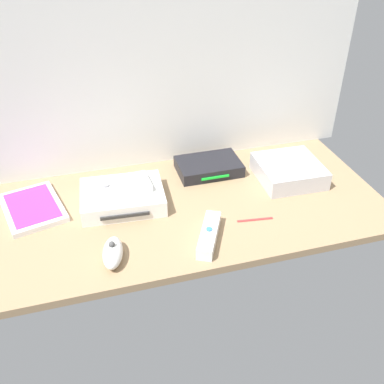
# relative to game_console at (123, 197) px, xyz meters

# --- Properties ---
(ground_plane) EXTENTS (1.00, 0.48, 0.02)m
(ground_plane) POSITION_rel_game_console_xyz_m (0.17, -0.05, -0.03)
(ground_plane) COLOR #9E7F5B
(ground_plane) RESTS_ON ground
(back_wall) EXTENTS (1.10, 0.01, 0.64)m
(back_wall) POSITION_rel_game_console_xyz_m (0.17, 0.19, 0.30)
(back_wall) COLOR white
(back_wall) RESTS_ON ground
(game_console) EXTENTS (0.22, 0.18, 0.04)m
(game_console) POSITION_rel_game_console_xyz_m (0.00, 0.00, 0.00)
(game_console) COLOR white
(game_console) RESTS_ON ground_plane
(mini_computer) EXTENTS (0.17, 0.17, 0.05)m
(mini_computer) POSITION_rel_game_console_xyz_m (0.47, -0.00, 0.00)
(mini_computer) COLOR silver
(mini_computer) RESTS_ON ground_plane
(game_case) EXTENTS (0.18, 0.22, 0.02)m
(game_case) POSITION_rel_game_console_xyz_m (-0.23, 0.04, -0.01)
(game_case) COLOR white
(game_case) RESTS_ON ground_plane
(network_router) EXTENTS (0.18, 0.12, 0.03)m
(network_router) POSITION_rel_game_console_xyz_m (0.26, 0.09, -0.00)
(network_router) COLOR black
(network_router) RESTS_ON ground_plane
(remote_wand) EXTENTS (0.10, 0.15, 0.03)m
(remote_wand) POSITION_rel_game_console_xyz_m (0.17, -0.20, -0.01)
(remote_wand) COLOR white
(remote_wand) RESTS_ON ground_plane
(remote_nunchuk) EXTENTS (0.06, 0.11, 0.05)m
(remote_nunchuk) POSITION_rel_game_console_xyz_m (-0.05, -0.20, -0.00)
(remote_nunchuk) COLOR white
(remote_nunchuk) RESTS_ON ground_plane
(remote_classic_pad) EXTENTS (0.15, 0.09, 0.02)m
(remote_classic_pad) POSITION_rel_game_console_xyz_m (0.00, 0.00, 0.03)
(remote_classic_pad) COLOR white
(remote_classic_pad) RESTS_ON game_console
(stylus_pen) EXTENTS (0.09, 0.02, 0.01)m
(stylus_pen) POSITION_rel_game_console_xyz_m (0.31, -0.16, -0.02)
(stylus_pen) COLOR red
(stylus_pen) RESTS_ON ground_plane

